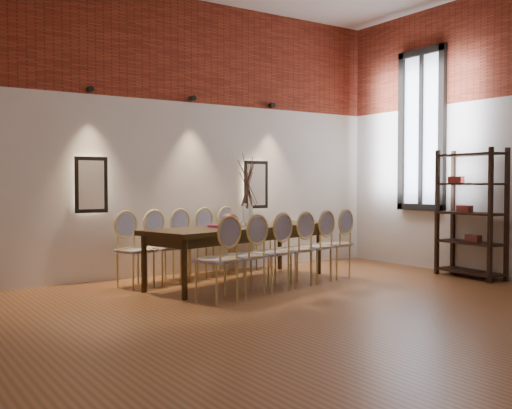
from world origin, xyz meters
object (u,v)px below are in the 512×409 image
chair_near_e (314,247)px  chair_far_f (256,238)px  chair_near_f (334,244)px  vase (248,214)px  dining_table (239,254)px  chair_near_a (216,260)px  bowl (230,220)px  chair_near_d (293,250)px  chair_near_b (245,256)px  chair_far_d (214,242)px  chair_far_e (235,240)px  chair_far_a (136,250)px  shelving_rack (471,213)px  chair_near_c (270,253)px  chair_far_c (190,245)px  book (219,226)px  chair_far_b (164,247)px

chair_near_e → chair_far_f: same height
chair_near_e → chair_near_f: 0.46m
vase → dining_table: bearing=-164.9°
chair_near_a → bowl: size_ratio=3.92×
chair_near_d → vase: size_ratio=3.13×
chair_near_b → chair_far_d: bearing=57.5°
chair_near_b → chair_far_e: (0.96, 1.76, 0.00)m
chair_near_e → bowl: size_ratio=3.92×
chair_far_a → shelving_rack: (4.22, -1.84, 0.43)m
chair_near_b → chair_near_c: size_ratio=1.00×
vase → chair_near_c: bearing=-103.3°
chair_far_c → shelving_rack: (3.33, -2.08, 0.43)m
chair_near_d → chair_far_a: 2.01m
chair_near_a → chair_far_d: 2.01m
chair_near_a → chair_far_e: bearing=38.1°
chair_near_d → book: size_ratio=3.62×
chair_far_b → shelving_rack: (3.77, -1.96, 0.43)m
chair_far_b → vase: 1.20m
chair_near_d → chair_far_d: same height
chair_far_c → bowl: bearing=89.9°
chair_near_a → chair_far_b: size_ratio=1.00×
chair_near_d → chair_far_c: size_ratio=1.00×
chair_near_d → chair_far_d: bearing=90.0°
chair_far_b → chair_far_e: 1.39m
vase → book: 0.48m
book → bowl: bearing=-55.5°
chair_near_d → chair_near_f: 0.92m
chair_near_c → chair_far_a: same height
chair_far_c → chair_near_a: bearing=57.5°
chair_near_f → chair_far_b: size_ratio=1.00×
chair_far_c → bowl: chair_far_c is taller
chair_far_c → bowl: size_ratio=3.92×
dining_table → chair_near_c: size_ratio=2.95×
chair_far_d → shelving_rack: size_ratio=0.52×
chair_near_b → vase: 1.20m
chair_near_d → bowl: (-0.62, 0.53, 0.37)m
chair_far_b → chair_far_e: bearing=-180.0°
chair_far_d → shelving_rack: bearing=127.4°
chair_far_d → vase: 0.85m
chair_near_b → chair_far_b: 1.45m
chair_near_a → chair_near_c: same height
chair_far_b → chair_far_c: 0.46m
chair_near_e → chair_far_e: (-0.38, 1.40, 0.00)m
chair_far_a → chair_far_c: size_ratio=1.00×
chair_far_d → vase: (0.12, -0.72, 0.43)m
chair_far_d → chair_far_e: (0.45, 0.12, 0.00)m
chair_far_d → vase: vase is taller
chair_near_d → vase: 0.85m
chair_near_c → chair_near_e: bearing=-0.0°
chair_near_b → chair_near_c: bearing=0.0°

